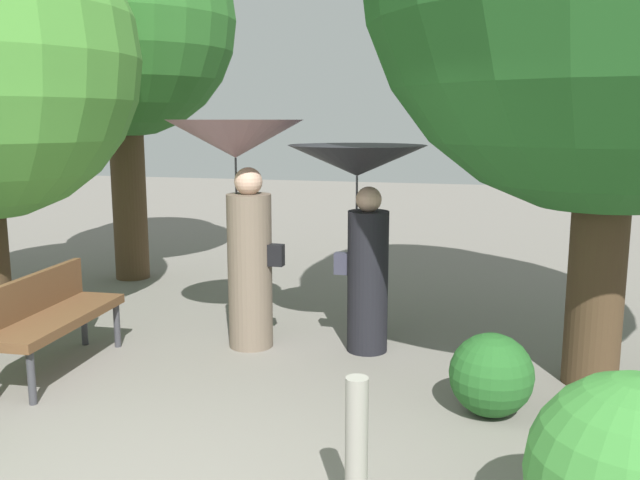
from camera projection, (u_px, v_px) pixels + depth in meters
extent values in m
cylinder|color=#6B5B4C|center=(250.00, 271.00, 6.32)|extent=(0.41, 0.41, 1.45)
sphere|color=tan|center=(248.00, 181.00, 6.17)|extent=(0.26, 0.26, 0.26)
cylinder|color=#333338|center=(237.00, 203.00, 6.24)|extent=(0.02, 0.02, 0.83)
cone|color=gray|center=(235.00, 139.00, 6.14)|extent=(1.26, 1.26, 0.34)
cube|color=black|center=(276.00, 255.00, 6.20)|extent=(0.14, 0.10, 0.20)
cylinder|color=black|center=(368.00, 282.00, 6.20)|extent=(0.38, 0.38, 1.31)
sphere|color=tan|center=(369.00, 199.00, 6.07)|extent=(0.23, 0.23, 0.23)
cylinder|color=#333338|center=(357.00, 218.00, 6.13)|extent=(0.02, 0.02, 0.77)
cone|color=black|center=(357.00, 161.00, 6.04)|extent=(1.25, 1.25, 0.28)
cube|color=#333342|center=(342.00, 263.00, 6.25)|extent=(0.14, 0.10, 0.20)
cylinder|color=#38383D|center=(31.00, 377.00, 5.08)|extent=(0.06, 0.06, 0.44)
cylinder|color=#38383D|center=(117.00, 324.00, 6.37)|extent=(0.06, 0.06, 0.44)
cylinder|color=#38383D|center=(84.00, 322.00, 6.44)|extent=(0.06, 0.06, 0.44)
cube|color=brown|center=(59.00, 319.00, 5.71)|extent=(0.54, 1.53, 0.08)
cube|color=brown|center=(32.00, 296.00, 5.73)|extent=(0.16, 1.50, 0.35)
cylinder|color=#4C3823|center=(125.00, 110.00, 8.82)|extent=(0.45, 0.45, 4.50)
sphere|color=#2D6B28|center=(120.00, 21.00, 8.62)|extent=(2.96, 2.96, 2.96)
cylinder|color=#42301E|center=(609.00, 108.00, 5.15)|extent=(0.44, 0.44, 4.43)
sphere|color=#387F33|center=(633.00, 478.00, 3.12)|extent=(0.99, 0.99, 0.99)
sphere|color=#235B23|center=(491.00, 375.00, 4.89)|extent=(0.61, 0.61, 0.61)
cylinder|color=gray|center=(356.00, 453.00, 3.51)|extent=(0.12, 0.12, 0.83)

